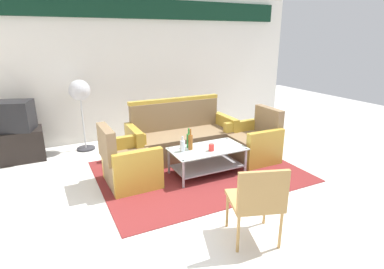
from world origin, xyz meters
TOP-DOWN VIEW (x-y plane):
  - ground_plane at (0.00, 0.00)m, footprint 14.00×14.00m
  - wall_back at (0.00, 3.05)m, footprint 6.52×0.19m
  - rug at (-0.08, 0.81)m, footprint 2.93×2.22m
  - couch at (-0.03, 1.53)m, footprint 1.80×0.75m
  - armchair_left at (-1.13, 0.90)m, footprint 0.71×0.77m
  - armchair_right at (0.98, 0.85)m, footprint 0.70×0.76m
  - coffee_table at (-0.00, 0.69)m, footprint 1.10×0.60m
  - bottle_brown at (-0.25, 0.75)m, footprint 0.07×0.07m
  - bottle_clear at (-0.38, 0.74)m, footprint 0.07×0.07m
  - bottle_green at (-0.23, 0.84)m, footprint 0.07×0.07m
  - cup at (0.00, 0.57)m, footprint 0.08×0.08m
  - tv_stand at (-2.55, 2.55)m, footprint 0.80×0.50m
  - television at (-2.55, 2.55)m, footprint 0.70×0.60m
  - pedestal_fan at (-1.48, 2.60)m, footprint 0.36×0.36m
  - wicker_chair at (-0.36, -0.93)m, footprint 0.61×0.61m

SIDE VIEW (x-z plane):
  - ground_plane at x=0.00m, z-range 0.00..0.00m
  - rug at x=-0.08m, z-range 0.00..0.01m
  - tv_stand at x=-2.55m, z-range 0.00..0.52m
  - coffee_table at x=0.00m, z-range 0.07..0.47m
  - armchair_left at x=-1.13m, z-range -0.14..0.71m
  - armchair_right at x=0.98m, z-range -0.14..0.71m
  - couch at x=-0.03m, z-range -0.16..0.80m
  - cup at x=0.00m, z-range 0.41..0.51m
  - wicker_chair at x=-0.36m, z-range 0.07..0.91m
  - bottle_clear at x=-0.38m, z-range 0.38..0.61m
  - bottle_green at x=-0.23m, z-range 0.37..0.67m
  - bottle_brown at x=-0.25m, z-range 0.37..0.68m
  - television at x=-2.55m, z-range 0.52..1.00m
  - pedestal_fan at x=-1.48m, z-range 0.38..1.65m
  - wall_back at x=0.00m, z-range 0.08..2.88m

